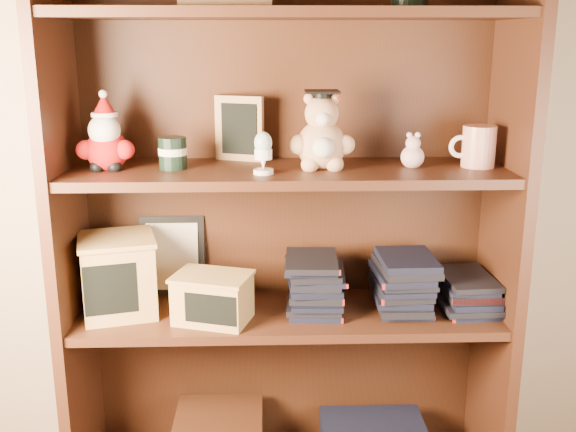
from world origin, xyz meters
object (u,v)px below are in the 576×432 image
(teacher_mug, at_px, (478,146))
(treats_box, at_px, (118,275))
(bookcase, at_px, (286,226))
(grad_teddy_bear, at_px, (322,138))

(teacher_mug, bearing_deg, treats_box, -179.94)
(bookcase, xyz_separation_m, teacher_mug, (0.50, -0.05, 0.23))
(bookcase, height_order, grad_teddy_bear, bookcase)
(teacher_mug, relative_size, treats_box, 0.51)
(bookcase, distance_m, grad_teddy_bear, 0.27)
(treats_box, bearing_deg, bookcase, 6.43)
(bookcase, bearing_deg, teacher_mug, -5.78)
(treats_box, bearing_deg, teacher_mug, 0.06)
(grad_teddy_bear, bearing_deg, bookcase, 147.55)
(grad_teddy_bear, xyz_separation_m, teacher_mug, (0.41, 0.01, -0.02))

